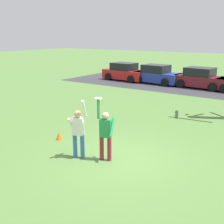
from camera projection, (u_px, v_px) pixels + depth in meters
ground_plane at (118, 159)px, 9.43m from camera, size 120.00×120.00×0.00m
person_catcher at (105, 132)px, 9.07m from camera, size 0.58×0.49×2.08m
person_defender at (78, 130)px, 9.26m from camera, size 0.63×0.58×2.04m
frisbee_disc at (98, 98)px, 8.82m from camera, size 0.24×0.24×0.02m
parked_car_red at (125, 72)px, 25.67m from camera, size 4.23×2.28×1.59m
parked_car_blue at (157, 75)px, 23.98m from camera, size 4.23×2.28×1.59m
parked_car_maroon at (201, 79)px, 21.91m from camera, size 4.23×2.28×1.59m
parking_strip at (200, 88)px, 21.86m from camera, size 23.96×6.40×0.01m
field_cone_orange at (59, 136)px, 11.12m from camera, size 0.26×0.26×0.32m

